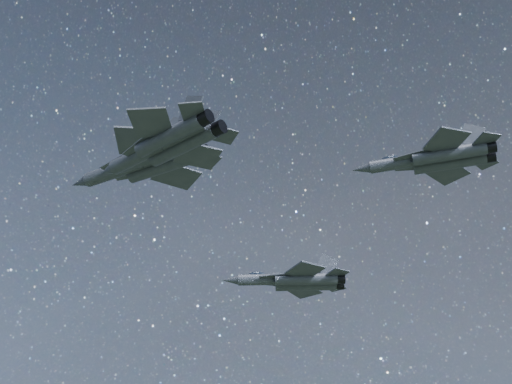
# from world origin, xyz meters

# --- Properties ---
(jet_lead) EXTENTS (19.71, 13.53, 4.95)m
(jet_lead) POSITION_xyz_m (-11.19, -2.63, 153.09)
(jet_lead) COLOR #343842
(jet_left) EXTENTS (18.25, 12.44, 4.58)m
(jet_left) POSITION_xyz_m (-0.33, 24.14, 148.60)
(jet_left) COLOR #343842
(jet_right) EXTENTS (16.22, 10.80, 4.12)m
(jet_right) POSITION_xyz_m (-4.64, -11.30, 148.02)
(jet_right) COLOR #343842
(jet_slot) EXTENTS (15.08, 10.78, 3.86)m
(jet_slot) POSITION_xyz_m (20.00, 1.29, 149.99)
(jet_slot) COLOR #343842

